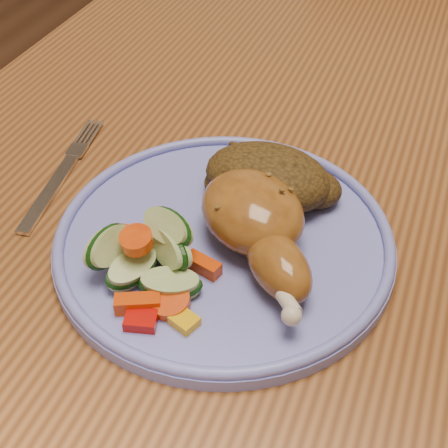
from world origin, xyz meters
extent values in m
cube|color=brown|center=(0.00, 0.00, 0.73)|extent=(0.90, 1.40, 0.04)
cube|color=brown|center=(-0.39, 0.64, 0.35)|extent=(0.06, 0.06, 0.71)
cube|color=#4C2D16|center=(0.00, 0.55, 0.43)|extent=(0.42, 0.42, 0.04)
cylinder|color=#4C2D16|center=(-0.18, 0.37, 0.21)|extent=(0.04, 0.04, 0.41)
cylinder|color=#4C2D16|center=(-0.18, 0.73, 0.21)|extent=(0.04, 0.04, 0.41)
cylinder|color=#4C2D16|center=(0.18, 0.37, 0.21)|extent=(0.04, 0.04, 0.41)
cylinder|color=#6E73CD|center=(-0.07, -0.12, 0.76)|extent=(0.30, 0.30, 0.01)
torus|color=#6E73CD|center=(-0.07, -0.12, 0.77)|extent=(0.30, 0.30, 0.01)
ellipsoid|color=brown|center=(-0.05, -0.11, 0.79)|extent=(0.13, 0.13, 0.05)
ellipsoid|color=brown|center=(-0.01, -0.16, 0.78)|extent=(0.09, 0.09, 0.04)
sphere|color=beige|center=(0.02, -0.20, 0.78)|extent=(0.02, 0.02, 0.02)
ellipsoid|color=#493212|center=(-0.05, -0.05, 0.78)|extent=(0.12, 0.09, 0.05)
ellipsoid|color=#493212|center=(-0.01, -0.04, 0.78)|extent=(0.06, 0.05, 0.03)
ellipsoid|color=#493212|center=(-0.09, -0.06, 0.77)|extent=(0.05, 0.04, 0.02)
cube|color=#A50A05|center=(-0.09, -0.23, 0.77)|extent=(0.03, 0.03, 0.01)
cube|color=#E5A507|center=(-0.06, -0.22, 0.77)|extent=(0.02, 0.02, 0.01)
cube|color=#DF4407|center=(-0.10, -0.22, 0.77)|extent=(0.04, 0.03, 0.01)
cube|color=#DF4407|center=(-0.07, -0.17, 0.77)|extent=(0.03, 0.02, 0.01)
cylinder|color=#DF4407|center=(-0.12, -0.18, 0.80)|extent=(0.03, 0.03, 0.02)
cylinder|color=#DF4407|center=(-0.15, -0.16, 0.77)|extent=(0.03, 0.03, 0.02)
cylinder|color=#DF4407|center=(-0.08, -0.21, 0.77)|extent=(0.03, 0.03, 0.02)
cylinder|color=#B5C680|center=(-0.10, -0.16, 0.80)|extent=(0.06, 0.06, 0.04)
cylinder|color=#B5C680|center=(-0.12, -0.19, 0.77)|extent=(0.06, 0.06, 0.03)
cylinder|color=#B5C680|center=(-0.08, -0.20, 0.77)|extent=(0.06, 0.06, 0.02)
cylinder|color=#B5C680|center=(-0.14, -0.19, 0.79)|extent=(0.04, 0.05, 0.05)
cylinder|color=#B5C680|center=(-0.10, -0.17, 0.78)|extent=(0.06, 0.05, 0.05)
cylinder|color=#B5C680|center=(-0.13, -0.16, 0.77)|extent=(0.06, 0.06, 0.02)
cube|color=silver|center=(-0.25, -0.12, 0.75)|extent=(0.03, 0.12, 0.00)
cube|color=silver|center=(-0.26, -0.05, 0.75)|extent=(0.03, 0.07, 0.00)
camera|label=1|loc=(0.08, -0.49, 1.14)|focal=50.00mm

